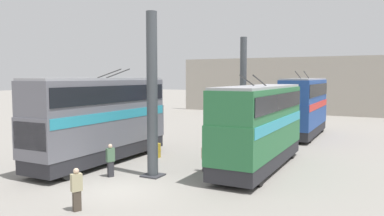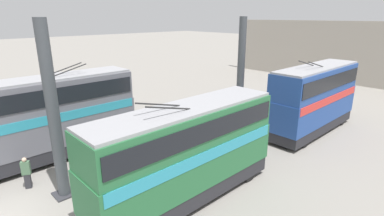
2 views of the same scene
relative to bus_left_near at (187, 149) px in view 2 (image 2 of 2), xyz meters
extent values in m
cube|color=#A8A093|center=(33.18, 4.53, 1.30)|extent=(0.50, 36.00, 8.05)
cylinder|color=#42474C|center=(-4.28, 4.53, 1.60)|extent=(0.57, 0.57, 8.65)
cube|color=#333338|center=(-4.28, 4.53, -2.68)|extent=(1.03, 1.03, 0.08)
cylinder|color=#42474C|center=(9.83, 4.53, 1.60)|extent=(0.57, 0.57, 8.65)
cube|color=#333338|center=(9.83, 4.53, -2.68)|extent=(1.03, 1.03, 0.08)
cylinder|color=black|center=(3.63, -1.05, -2.23)|extent=(0.97, 0.30, 0.97)
cylinder|color=black|center=(3.63, 1.05, -2.23)|extent=(0.97, 0.30, 0.97)
cylinder|color=black|center=(-3.46, 1.05, -2.23)|extent=(0.97, 0.30, 0.97)
cube|color=#28282D|center=(-0.01, 0.00, -2.07)|extent=(9.89, 2.45, 0.77)
cube|color=#286B3D|center=(-0.01, 0.00, -0.70)|extent=(10.09, 2.50, 1.97)
cube|color=teal|center=(-0.01, 0.00, 0.01)|extent=(9.79, 2.54, 0.55)
cube|color=#286B3D|center=(-0.01, 0.00, 1.10)|extent=(9.99, 2.43, 1.63)
cube|color=black|center=(-0.01, 0.00, 1.19)|extent=(9.69, 2.51, 0.90)
cube|color=#9E9EA3|center=(-0.01, 0.00, 1.99)|extent=(9.89, 2.25, 0.14)
cube|color=black|center=(4.97, 0.00, -0.50)|extent=(0.12, 2.30, 1.26)
cylinder|color=#282828|center=(-1.27, -0.35, 2.35)|extent=(2.35, 0.07, 0.65)
cylinder|color=#282828|center=(-1.27, 0.35, 2.35)|extent=(2.35, 0.07, 0.65)
cylinder|color=black|center=(16.45, -1.05, -2.27)|extent=(0.90, 0.30, 0.90)
cylinder|color=black|center=(16.45, 1.05, -2.27)|extent=(0.90, 0.30, 0.90)
cylinder|color=black|center=(9.98, -1.05, -2.27)|extent=(0.90, 0.30, 0.90)
cylinder|color=black|center=(9.98, 1.05, -2.27)|extent=(0.90, 0.30, 0.90)
cube|color=#28282D|center=(13.12, 0.00, -2.10)|extent=(9.28, 2.45, 0.75)
cube|color=#234793|center=(13.12, 0.00, -0.66)|extent=(9.47, 2.50, 2.11)
cube|color=red|center=(13.12, 0.00, 0.12)|extent=(9.18, 2.54, 0.55)
cube|color=#234793|center=(13.12, 0.00, 1.34)|extent=(9.37, 2.43, 1.90)
cube|color=black|center=(13.12, 0.00, 1.44)|extent=(9.09, 2.51, 1.04)
cube|color=#9E9EA3|center=(13.12, 0.00, 2.36)|extent=(9.28, 2.25, 0.14)
cube|color=black|center=(17.79, 0.00, -0.45)|extent=(0.12, 2.30, 1.35)
cylinder|color=#282828|center=(11.93, -0.35, 2.72)|extent=(2.35, 0.07, 0.65)
cylinder|color=#282828|center=(11.93, 0.35, 2.72)|extent=(2.35, 0.07, 0.65)
cylinder|color=black|center=(0.56, 8.01, -2.19)|extent=(1.07, 0.30, 1.07)
cylinder|color=black|center=(0.56, 10.11, -2.19)|extent=(1.07, 0.30, 1.07)
cube|color=#28282D|center=(-3.07, 9.06, -2.03)|extent=(10.24, 2.45, 0.79)
cube|color=slate|center=(-3.07, 9.06, -0.55)|extent=(10.45, 2.50, 2.18)
cube|color=teal|center=(-3.07, 9.06, 0.26)|extent=(10.14, 2.54, 0.55)
cube|color=slate|center=(-3.07, 9.06, 1.45)|extent=(10.35, 2.43, 1.82)
cube|color=black|center=(-3.07, 9.06, 1.54)|extent=(10.03, 2.51, 1.00)
cube|color=#9E9EA3|center=(-3.07, 9.06, 2.43)|extent=(10.24, 2.25, 0.14)
cylinder|color=#282828|center=(-1.76, 8.71, 2.79)|extent=(2.35, 0.07, 0.65)
cylinder|color=#282828|center=(-1.76, 9.41, 2.79)|extent=(2.35, 0.07, 0.65)
cube|color=#2D2D33|center=(-2.08, 2.47, -2.36)|extent=(0.26, 0.34, 0.73)
cube|color=tan|center=(-2.08, 2.47, -1.67)|extent=(0.33, 0.46, 0.63)
sphere|color=tan|center=(-2.08, 2.47, -1.25)|extent=(0.21, 0.21, 0.21)
cube|color=#384251|center=(1.91, 3.52, -2.32)|extent=(0.31, 0.21, 0.79)
cube|color=#4C7051|center=(1.91, 3.52, -1.58)|extent=(0.43, 0.26, 0.69)
sphere|color=#A37A5B|center=(1.91, 3.52, -1.13)|extent=(0.22, 0.22, 0.22)
cube|color=#2D2D33|center=(-5.41, 6.44, -2.31)|extent=(0.36, 0.31, 0.82)
cube|color=#4C7051|center=(-5.41, 6.44, -1.55)|extent=(0.48, 0.40, 0.71)
sphere|color=beige|center=(-5.41, 6.44, -1.07)|extent=(0.23, 0.23, 0.23)
cylinder|color=#B28E23|center=(-0.21, 6.92, -2.27)|extent=(0.59, 0.59, 0.91)
cylinder|color=#B28E23|center=(-0.21, 6.92, -2.27)|extent=(0.62, 0.62, 0.04)
camera|label=1|loc=(-20.69, -6.30, 2.56)|focal=35.00mm
camera|label=2|loc=(-8.66, -9.53, 6.00)|focal=28.00mm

